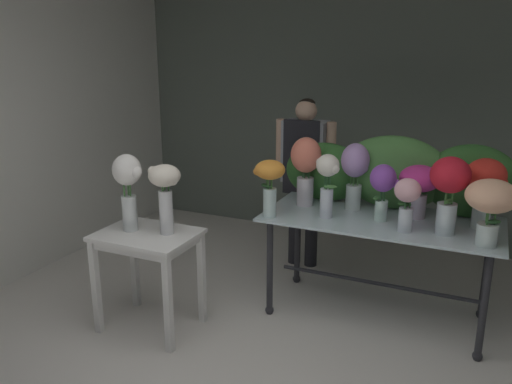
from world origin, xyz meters
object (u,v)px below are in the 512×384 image
side_table_white (148,247)px  vase_violet_hydrangea (383,185)px  vase_ivory_roses (327,180)px  vase_blush_tulips (407,199)px  vase_peach_carnations (491,202)px  vase_coral_snapdragons (306,165)px  vase_cream_lisianthus_tall (165,189)px  vase_magenta_anemones (420,184)px  vase_lilac_lilies (355,170)px  vase_sunset_peonies (270,180)px  florist (305,166)px  vase_white_roses_tall (128,183)px  vase_crimson_stock (449,186)px  vase_scarlet_ranunculus (485,184)px  display_table_glass (379,235)px

side_table_white → vase_violet_hydrangea: size_ratio=1.78×
vase_ivory_roses → vase_blush_tulips: size_ratio=1.28×
side_table_white → vase_peach_carnations: bearing=14.9°
vase_coral_snapdragons → vase_peach_carnations: (1.38, -0.36, -0.04)m
vase_violet_hydrangea → vase_blush_tulips: bearing=-39.1°
vase_cream_lisianthus_tall → side_table_white: bearing=-159.1°
vase_magenta_anemones → vase_lilac_lilies: vase_lilac_lilies is taller
vase_coral_snapdragons → vase_sunset_peonies: size_ratio=1.27×
florist → vase_white_roses_tall: size_ratio=2.82×
vase_lilac_lilies → vase_violet_hydrangea: vase_lilac_lilies is taller
vase_crimson_stock → vase_peach_carnations: 0.30m
vase_coral_snapdragons → vase_lilac_lilies: (0.39, 0.05, -0.01)m
vase_scarlet_ranunculus → florist: bearing=157.7°
vase_lilac_lilies → vase_blush_tulips: bearing=-37.2°
vase_blush_tulips → vase_cream_lisianthus_tall: vase_cream_lisianthus_tall is taller
vase_coral_snapdragons → vase_sunset_peonies: 0.42m
side_table_white → vase_ivory_roses: 1.43m
vase_crimson_stock → vase_cream_lisianthus_tall: bearing=-160.1°
vase_magenta_anemones → vase_lilac_lilies: 0.50m
vase_ivory_roses → vase_sunset_peonies: 0.43m
vase_lilac_lilies → vase_cream_lisianthus_tall: 1.48m
vase_magenta_anemones → vase_sunset_peonies: size_ratio=0.92×
vase_sunset_peonies → vase_scarlet_ranunculus: bearing=14.8°
vase_cream_lisianthus_tall → vase_violet_hydrangea: bearing=28.9°
florist → vase_cream_lisianthus_tall: bearing=-108.5°
vase_ivory_roses → vase_scarlet_ranunculus: 1.10m
vase_cream_lisianthus_tall → vase_coral_snapdragons: bearing=50.7°
vase_ivory_roses → vase_white_roses_tall: bearing=-150.5°
vase_coral_snapdragons → vase_white_roses_tall: vase_coral_snapdragons is taller
side_table_white → vase_white_roses_tall: (-0.14, -0.00, 0.47)m
vase_scarlet_ranunculus → vase_white_roses_tall: vase_white_roses_tall is taller
side_table_white → vase_crimson_stock: (2.00, 0.73, 0.52)m
vase_ivory_roses → vase_peach_carnations: 1.13m
vase_peach_carnations → florist: bearing=148.3°
vase_crimson_stock → vase_peach_carnations: bearing=-24.0°
display_table_glass → vase_white_roses_tall: (-1.67, -0.87, 0.44)m
vase_white_roses_tall → vase_magenta_anemones: bearing=27.7°
vase_magenta_anemones → vase_cream_lisianthus_tall: (-1.64, -0.95, 0.01)m
florist → vase_violet_hydrangea: bearing=-41.4°
vase_scarlet_ranunculus → vase_coral_snapdragons: bearing=179.9°
vase_magenta_anemones → vase_violet_hydrangea: 0.30m
display_table_glass → vase_violet_hydrangea: (0.01, -0.05, 0.41)m
vase_blush_tulips → vase_crimson_stock: bearing=14.5°
vase_crimson_stock → vase_coral_snapdragons: 1.14m
vase_crimson_stock → vase_coral_snapdragons: (-1.11, 0.24, -0.01)m
vase_coral_snapdragons → vase_crimson_stock: bearing=-12.0°
side_table_white → vase_sunset_peonies: (0.74, 0.57, 0.46)m
display_table_glass → vase_coral_snapdragons: bearing=172.2°
vase_blush_tulips → side_table_white: bearing=-159.2°
vase_scarlet_ranunculus → vase_ivory_roses: bearing=-167.7°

